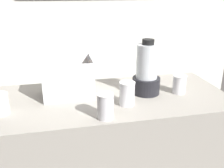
# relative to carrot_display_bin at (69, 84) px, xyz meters

# --- Properties ---
(counter) EXTENTS (1.40, 0.64, 0.90)m
(counter) POSITION_rel_carrot_display_bin_xyz_m (0.25, -0.08, -0.52)
(counter) COLOR #9E998E
(counter) RESTS_ON ground_plane
(back_wall_unit) EXTENTS (2.60, 0.24, 2.50)m
(back_wall_unit) POSITION_rel_carrot_display_bin_xyz_m (0.25, 0.69, 0.30)
(back_wall_unit) COLOR silver
(back_wall_unit) RESTS_ON ground_plane
(carrot_display_bin) EXTENTS (0.29, 0.23, 0.22)m
(carrot_display_bin) POSITION_rel_carrot_display_bin_xyz_m (0.00, 0.00, 0.00)
(carrot_display_bin) COLOR white
(carrot_display_bin) RESTS_ON counter
(blender_pitcher) EXTENTS (0.17, 0.17, 0.33)m
(blender_pitcher) POSITION_rel_carrot_display_bin_xyz_m (0.46, -0.07, 0.07)
(blender_pitcher) COLOR black
(blender_pitcher) RESTS_ON counter
(juice_cup_mango_far_left) EXTENTS (0.09, 0.09, 0.11)m
(juice_cup_mango_far_left) POSITION_rel_carrot_display_bin_xyz_m (-0.36, -0.17, -0.02)
(juice_cup_mango_far_left) COLOR white
(juice_cup_mango_far_left) RESTS_ON counter
(juice_cup_pomegranate_left) EXTENTS (0.09, 0.09, 0.13)m
(juice_cup_pomegranate_left) POSITION_rel_carrot_display_bin_xyz_m (0.16, -0.33, -0.01)
(juice_cup_pomegranate_left) COLOR white
(juice_cup_pomegranate_left) RESTS_ON counter
(juice_cup_beet_middle) EXTENTS (0.09, 0.09, 0.13)m
(juice_cup_beet_middle) POSITION_rel_carrot_display_bin_xyz_m (0.30, -0.21, -0.01)
(juice_cup_beet_middle) COLOR white
(juice_cup_beet_middle) RESTS_ON counter
(juice_cup_pomegranate_right) EXTENTS (0.08, 0.08, 0.11)m
(juice_cup_pomegranate_right) POSITION_rel_carrot_display_bin_xyz_m (0.66, -0.11, -0.02)
(juice_cup_pomegranate_right) COLOR white
(juice_cup_pomegranate_right) RESTS_ON counter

